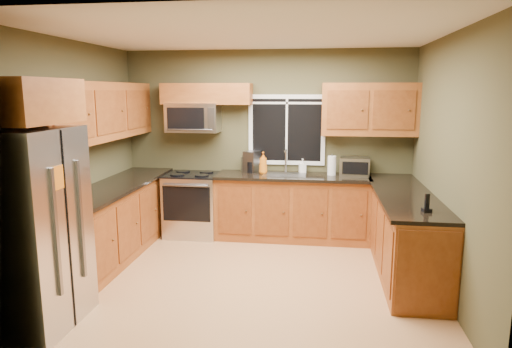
% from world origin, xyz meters
% --- Properties ---
extents(floor, '(4.20, 4.20, 0.00)m').
position_xyz_m(floor, '(0.00, 0.00, 0.00)').
color(floor, tan).
rests_on(floor, ground).
extents(ceiling, '(4.20, 4.20, 0.00)m').
position_xyz_m(ceiling, '(0.00, 0.00, 2.70)').
color(ceiling, white).
rests_on(ceiling, back_wall).
extents(back_wall, '(4.20, 0.00, 4.20)m').
position_xyz_m(back_wall, '(0.00, 1.80, 1.35)').
color(back_wall, '#444127').
rests_on(back_wall, ground).
extents(front_wall, '(4.20, 0.00, 4.20)m').
position_xyz_m(front_wall, '(0.00, -1.80, 1.35)').
color(front_wall, '#444127').
rests_on(front_wall, ground).
extents(left_wall, '(0.00, 3.60, 3.60)m').
position_xyz_m(left_wall, '(-2.10, 0.00, 1.35)').
color(left_wall, '#444127').
rests_on(left_wall, ground).
extents(right_wall, '(0.00, 3.60, 3.60)m').
position_xyz_m(right_wall, '(2.10, 0.00, 1.35)').
color(right_wall, '#444127').
rests_on(right_wall, ground).
extents(window, '(1.12, 0.03, 1.02)m').
position_xyz_m(window, '(0.30, 1.78, 1.55)').
color(window, white).
rests_on(window, back_wall).
extents(base_cabinets_left, '(0.60, 2.65, 0.90)m').
position_xyz_m(base_cabinets_left, '(-1.80, 0.48, 0.45)').
color(base_cabinets_left, brown).
rests_on(base_cabinets_left, ground).
extents(countertop_left, '(0.65, 2.65, 0.04)m').
position_xyz_m(countertop_left, '(-1.78, 0.48, 0.92)').
color(countertop_left, black).
rests_on(countertop_left, base_cabinets_left).
extents(base_cabinets_back, '(2.17, 0.60, 0.90)m').
position_xyz_m(base_cabinets_back, '(0.42, 1.50, 0.45)').
color(base_cabinets_back, brown).
rests_on(base_cabinets_back, ground).
extents(countertop_back, '(2.17, 0.65, 0.04)m').
position_xyz_m(countertop_back, '(0.42, 1.48, 0.92)').
color(countertop_back, black).
rests_on(countertop_back, base_cabinets_back).
extents(base_cabinets_peninsula, '(0.60, 2.52, 0.90)m').
position_xyz_m(base_cabinets_peninsula, '(1.80, 0.54, 0.45)').
color(base_cabinets_peninsula, brown).
rests_on(base_cabinets_peninsula, ground).
extents(countertop_peninsula, '(0.65, 2.50, 0.04)m').
position_xyz_m(countertop_peninsula, '(1.78, 0.55, 0.92)').
color(countertop_peninsula, black).
rests_on(countertop_peninsula, base_cabinets_peninsula).
extents(upper_cabinets_left, '(0.33, 2.65, 0.72)m').
position_xyz_m(upper_cabinets_left, '(-1.94, 0.48, 1.86)').
color(upper_cabinets_left, brown).
rests_on(upper_cabinets_left, left_wall).
extents(upper_cabinets_back_left, '(1.30, 0.33, 0.30)m').
position_xyz_m(upper_cabinets_back_left, '(-0.85, 1.64, 2.07)').
color(upper_cabinets_back_left, brown).
rests_on(upper_cabinets_back_left, back_wall).
extents(upper_cabinets_back_right, '(1.30, 0.33, 0.72)m').
position_xyz_m(upper_cabinets_back_right, '(1.45, 1.64, 1.86)').
color(upper_cabinets_back_right, brown).
rests_on(upper_cabinets_back_right, back_wall).
extents(upper_cabinet_over_fridge, '(0.72, 0.90, 0.38)m').
position_xyz_m(upper_cabinet_over_fridge, '(-1.74, -1.30, 2.03)').
color(upper_cabinet_over_fridge, brown).
rests_on(upper_cabinet_over_fridge, left_wall).
extents(refrigerator, '(0.74, 0.90, 1.80)m').
position_xyz_m(refrigerator, '(-1.74, -1.30, 0.90)').
color(refrigerator, '#B7B7BC').
rests_on(refrigerator, ground).
extents(range, '(0.76, 0.69, 0.94)m').
position_xyz_m(range, '(-1.05, 1.47, 0.47)').
color(range, '#B7B7BC').
rests_on(range, ground).
extents(microwave, '(0.76, 0.41, 0.42)m').
position_xyz_m(microwave, '(-1.05, 1.61, 1.73)').
color(microwave, '#B7B7BC').
rests_on(microwave, back_wall).
extents(sink, '(0.60, 0.42, 0.36)m').
position_xyz_m(sink, '(0.30, 1.49, 0.95)').
color(sink, slate).
rests_on(sink, countertop_back).
extents(toaster_oven, '(0.43, 0.34, 0.26)m').
position_xyz_m(toaster_oven, '(1.27, 1.57, 1.07)').
color(toaster_oven, '#B7B7BC').
rests_on(toaster_oven, countertop_back).
extents(coffee_maker, '(0.26, 0.30, 0.31)m').
position_xyz_m(coffee_maker, '(-0.19, 1.64, 1.08)').
color(coffee_maker, slate).
rests_on(coffee_maker, countertop_back).
extents(kettle, '(0.20, 0.20, 0.27)m').
position_xyz_m(kettle, '(-0.28, 1.65, 1.07)').
color(kettle, '#B7B7BC').
rests_on(kettle, countertop_back).
extents(paper_towel_roll, '(0.12, 0.12, 0.30)m').
position_xyz_m(paper_towel_roll, '(0.96, 1.55, 1.08)').
color(paper_towel_roll, white).
rests_on(paper_towel_roll, countertop_back).
extents(soap_bottle_a, '(0.13, 0.13, 0.31)m').
position_xyz_m(soap_bottle_a, '(-0.01, 1.54, 1.10)').
color(soap_bottle_a, orange).
rests_on(soap_bottle_a, countertop_back).
extents(soap_bottle_b, '(0.11, 0.12, 0.20)m').
position_xyz_m(soap_bottle_b, '(0.54, 1.70, 1.04)').
color(soap_bottle_b, white).
rests_on(soap_bottle_b, countertop_back).
extents(soap_bottle_c, '(0.15, 0.15, 0.15)m').
position_xyz_m(soap_bottle_c, '(-0.25, 1.70, 1.01)').
color(soap_bottle_c, white).
rests_on(soap_bottle_c, countertop_back).
extents(cordless_phone, '(0.10, 0.10, 0.18)m').
position_xyz_m(cordless_phone, '(1.84, -0.33, 0.99)').
color(cordless_phone, black).
rests_on(cordless_phone, countertop_peninsula).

